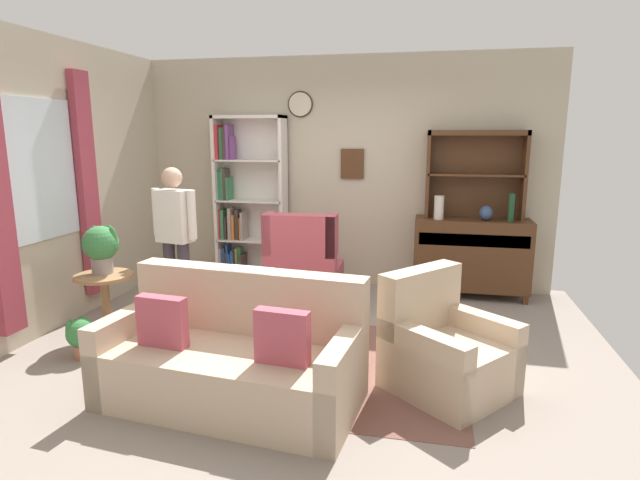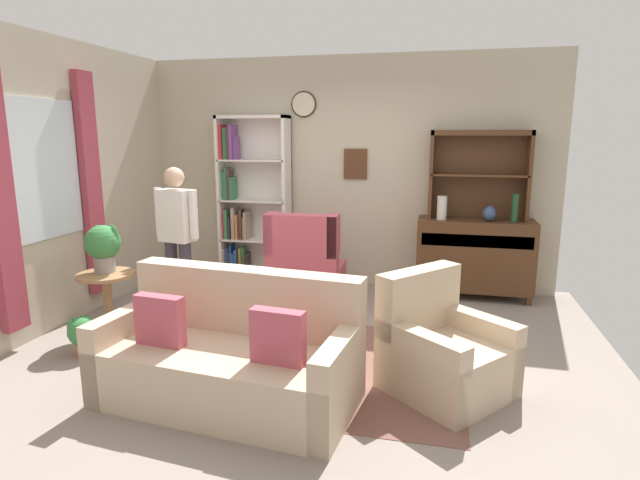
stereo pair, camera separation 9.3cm
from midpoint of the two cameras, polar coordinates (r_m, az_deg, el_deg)
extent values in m
cube|color=gray|center=(4.71, -1.19, -11.94)|extent=(5.40, 4.60, 0.02)
cube|color=#BCB299|center=(6.42, 3.49, 7.40)|extent=(5.00, 0.06, 2.80)
cylinder|color=beige|center=(6.48, -1.39, 14.80)|extent=(0.28, 0.03, 0.28)
torus|color=#382314|center=(6.48, -1.39, 14.80)|extent=(0.31, 0.02, 0.31)
cube|color=#4C2D19|center=(6.35, 4.37, 8.42)|extent=(0.28, 0.03, 0.36)
cube|color=#BCB299|center=(5.54, -27.64, 5.41)|extent=(0.06, 4.20, 2.80)
cube|color=silver|center=(5.47, -27.81, 6.90)|extent=(0.02, 0.90, 1.30)
cube|color=#9E3847|center=(5.02, -31.45, 3.93)|extent=(0.08, 0.24, 2.30)
cube|color=#9E3847|center=(5.90, -23.60, 5.58)|extent=(0.08, 0.24, 2.30)
cube|color=brown|center=(4.40, 0.41, -13.53)|extent=(2.35, 1.91, 0.01)
cube|color=silver|center=(6.72, -10.34, 4.42)|extent=(0.04, 0.30, 2.10)
cube|color=silver|center=(6.43, -3.26, 4.26)|extent=(0.04, 0.30, 2.10)
cube|color=silver|center=(6.51, -7.10, 13.38)|extent=(0.90, 0.30, 0.04)
cube|color=silver|center=(6.77, -6.66, -4.33)|extent=(0.90, 0.30, 0.04)
cube|color=silver|center=(6.69, -6.46, 4.51)|extent=(0.90, 0.01, 2.10)
cube|color=silver|center=(6.64, -6.77, 0.03)|extent=(0.86, 0.30, 0.02)
cube|color=gray|center=(6.84, -9.92, -2.36)|extent=(0.02, 0.21, 0.38)
cube|color=#284C8C|center=(6.82, -9.70, -2.36)|extent=(0.03, 0.10, 0.38)
cube|color=#3F3833|center=(6.82, -9.46, -2.64)|extent=(0.02, 0.11, 0.32)
cube|color=#284C8C|center=(6.80, -9.28, -2.18)|extent=(0.03, 0.15, 0.43)
cube|color=#284C8C|center=(6.80, -8.99, -2.68)|extent=(0.03, 0.21, 0.32)
cube|color=#284C8C|center=(6.78, -8.66, -2.49)|extent=(0.03, 0.23, 0.37)
cube|color=gold|center=(6.76, -8.35, -2.44)|extent=(0.03, 0.11, 0.39)
cube|color=#337247|center=(6.74, -8.05, -2.39)|extent=(0.04, 0.10, 0.40)
cube|color=#3F3833|center=(6.74, -7.73, -2.78)|extent=(0.03, 0.22, 0.31)
cube|color=silver|center=(6.56, -6.87, 4.35)|extent=(0.86, 0.30, 0.02)
cube|color=#B22D33|center=(6.73, -10.05, 1.79)|extent=(0.03, 0.15, 0.37)
cube|color=#337247|center=(6.71, -9.72, 1.79)|extent=(0.04, 0.20, 0.38)
cube|color=#3F3833|center=(6.71, -9.43, 1.40)|extent=(0.02, 0.17, 0.29)
cube|color=gray|center=(6.70, -9.21, 1.52)|extent=(0.02, 0.11, 0.32)
cube|color=gray|center=(6.67, -8.92, 1.88)|extent=(0.04, 0.23, 0.41)
cube|color=#CC7233|center=(6.67, -8.61, 1.50)|extent=(0.03, 0.19, 0.32)
cube|color=#3F3833|center=(6.65, -8.27, 1.77)|extent=(0.04, 0.13, 0.38)
cube|color=#CC7233|center=(6.64, -7.90, 1.33)|extent=(0.02, 0.15, 0.28)
cube|color=gray|center=(6.62, -7.62, 1.63)|extent=(0.03, 0.23, 0.36)
cube|color=silver|center=(6.51, -6.98, 8.76)|extent=(0.86, 0.30, 0.02)
cube|color=#337247|center=(6.66, -10.15, 5.96)|extent=(0.04, 0.11, 0.35)
cube|color=#337247|center=(6.64, -9.80, 6.20)|extent=(0.03, 0.17, 0.40)
cube|color=#3F3833|center=(6.63, -9.53, 6.15)|extent=(0.03, 0.17, 0.39)
cube|color=#337247|center=(6.62, -9.20, 5.67)|extent=(0.02, 0.21, 0.28)
cube|color=#B22D33|center=(6.63, -10.32, 10.63)|extent=(0.04, 0.22, 0.42)
cube|color=#337247|center=(6.62, -9.95, 10.47)|extent=(0.04, 0.14, 0.39)
cube|color=#3F3833|center=(6.60, -9.55, 10.53)|extent=(0.04, 0.17, 0.40)
cube|color=#723F7F|center=(6.58, -9.17, 10.64)|extent=(0.03, 0.22, 0.42)
cube|color=#723F7F|center=(6.56, -8.82, 10.06)|extent=(0.04, 0.14, 0.28)
cube|color=#4C2D19|center=(6.21, 17.14, -1.56)|extent=(1.30, 0.45, 0.82)
cube|color=#4C2D19|center=(6.15, 11.38, -5.85)|extent=(0.06, 0.06, 0.10)
cube|color=#4C2D19|center=(6.24, 22.52, -6.28)|extent=(0.06, 0.06, 0.10)
cube|color=#4C2D19|center=(6.48, 11.49, -4.93)|extent=(0.06, 0.06, 0.10)
cube|color=#4C2D19|center=(6.57, 22.04, -5.35)|extent=(0.06, 0.06, 0.10)
cube|color=#3D2414|center=(5.96, 17.39, -0.12)|extent=(1.20, 0.01, 0.14)
cube|color=#4C2D19|center=(6.14, 12.63, 7.13)|extent=(0.04, 0.26, 1.00)
cube|color=#4C2D19|center=(6.22, 22.50, 6.58)|extent=(0.04, 0.26, 1.00)
cube|color=#4C2D19|center=(6.14, 17.88, 11.25)|extent=(1.10, 0.26, 0.06)
cube|color=#4C2D19|center=(6.16, 17.60, 6.88)|extent=(1.06, 0.26, 0.02)
cube|color=#4C2D19|center=(6.28, 17.52, 6.97)|extent=(1.10, 0.01, 1.00)
cylinder|color=beige|center=(6.02, 13.79, 3.49)|extent=(0.11, 0.11, 0.27)
ellipsoid|color=#33476B|center=(6.07, 18.68, 2.79)|extent=(0.15, 0.15, 0.17)
cylinder|color=#194223|center=(6.07, 21.19, 3.31)|extent=(0.07, 0.07, 0.31)
cube|color=#C6AD8E|center=(3.81, -9.51, -14.46)|extent=(1.88, 1.04, 0.42)
cube|color=#C6AD8E|center=(3.91, -7.43, -6.60)|extent=(1.81, 0.39, 0.48)
cube|color=#C6AD8E|center=(4.21, -19.70, -11.06)|extent=(0.23, 0.86, 0.60)
cube|color=#C6AD8E|center=(3.48, 2.97, -15.32)|extent=(0.23, 0.86, 0.60)
cube|color=#B74C5B|center=(3.79, -16.63, -8.53)|extent=(0.37, 0.14, 0.36)
cube|color=#B74C5B|center=(3.37, -3.89, -10.66)|extent=(0.37, 0.14, 0.36)
cube|color=white|center=(3.84, -7.53, -3.17)|extent=(0.38, 0.22, 0.00)
cube|color=#C6AD8E|center=(4.01, 14.58, -13.46)|extent=(1.08, 1.08, 0.40)
cube|color=#C6AD8E|center=(4.03, 11.54, -6.48)|extent=(0.62, 0.69, 0.48)
cube|color=#C6AD8E|center=(3.76, 11.66, -13.80)|extent=(0.69, 0.61, 0.55)
cube|color=#C6AD8E|center=(4.21, 17.27, -11.28)|extent=(0.69, 0.61, 0.55)
cube|color=#B74C5B|center=(5.86, -0.94, -4.85)|extent=(0.81, 0.83, 0.42)
cube|color=#B74C5B|center=(5.45, -1.60, -0.44)|extent=(0.79, 0.23, 0.63)
cube|color=#B74C5B|center=(5.41, 2.01, 0.49)|extent=(0.11, 0.28, 0.44)
cube|color=#B74C5B|center=(5.55, -4.95, 0.74)|extent=(0.11, 0.28, 0.44)
cylinder|color=#997047|center=(5.14, -22.18, -3.60)|extent=(0.52, 0.52, 0.03)
cylinder|color=#997047|center=(5.23, -21.92, -6.85)|extent=(0.08, 0.08, 0.58)
cylinder|color=#997047|center=(5.32, -21.69, -9.69)|extent=(0.36, 0.36, 0.03)
cylinder|color=gray|center=(5.17, -22.29, -2.49)|extent=(0.19, 0.19, 0.15)
sphere|color=#387F42|center=(5.13, -22.47, -0.24)|extent=(0.32, 0.32, 0.32)
ellipsoid|color=#387F42|center=(5.07, -21.33, 0.17)|extent=(0.09, 0.06, 0.23)
ellipsoid|color=#387F42|center=(5.19, -21.55, 0.39)|extent=(0.09, 0.06, 0.23)
ellipsoid|color=#387F42|center=(5.22, -22.97, 0.35)|extent=(0.09, 0.06, 0.23)
cylinder|color=#AD6B4C|center=(4.95, -24.13, -10.96)|extent=(0.15, 0.15, 0.12)
sphere|color=#387F42|center=(4.89, -24.29, -9.20)|extent=(0.25, 0.25, 0.25)
ellipsoid|color=#387F42|center=(4.89, -25.37, -8.94)|extent=(0.07, 0.04, 0.18)
ellipsoid|color=#387F42|center=(4.97, -24.28, -8.53)|extent=(0.07, 0.04, 0.18)
ellipsoid|color=#387F42|center=(4.96, -23.89, -8.53)|extent=(0.07, 0.04, 0.18)
ellipsoid|color=#387F42|center=(4.94, -25.14, -8.72)|extent=(0.07, 0.04, 0.18)
cylinder|color=#38333D|center=(5.51, -15.52, -4.21)|extent=(0.14, 0.14, 0.82)
cylinder|color=#38333D|center=(5.40, -14.07, -4.46)|extent=(0.14, 0.14, 0.82)
cube|color=silver|center=(5.31, -15.17, 2.63)|extent=(0.37, 0.27, 0.52)
sphere|color=tan|center=(5.27, -15.39, 6.71)|extent=(0.24, 0.24, 0.20)
cylinder|color=silver|center=(5.45, -16.95, 3.03)|extent=(0.10, 0.10, 0.48)
cylinder|color=silver|center=(5.17, -13.33, 2.77)|extent=(0.10, 0.10, 0.48)
cube|color=#4C2D19|center=(4.34, -2.49, -8.19)|extent=(0.80, 0.50, 0.03)
cube|color=#4C2D19|center=(4.33, -8.08, -11.31)|extent=(0.05, 0.05, 0.39)
cube|color=#4C2D19|center=(4.14, 1.75, -12.33)|extent=(0.05, 0.05, 0.39)
cube|color=#4C2D19|center=(4.71, -6.13, -9.31)|extent=(0.05, 0.05, 0.39)
cube|color=#4C2D19|center=(4.54, 2.87, -10.12)|extent=(0.05, 0.05, 0.39)
cube|color=gold|center=(4.33, -0.69, -7.83)|extent=(0.21, 0.15, 0.02)
cube|color=gray|center=(4.32, -0.69, -7.54)|extent=(0.19, 0.11, 0.02)
cube|color=#284C8C|center=(4.32, -0.77, -7.20)|extent=(0.18, 0.10, 0.03)
camera|label=1|loc=(0.05, -89.42, 0.12)|focal=28.88mm
camera|label=2|loc=(0.05, 90.58, -0.12)|focal=28.88mm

